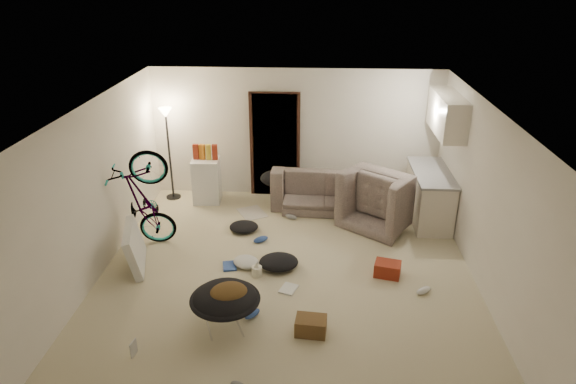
# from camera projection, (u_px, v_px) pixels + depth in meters

# --- Properties ---
(floor) EXTENTS (5.50, 6.00, 0.02)m
(floor) POSITION_uv_depth(u_px,v_px,m) (286.00, 276.00, 7.62)
(floor) COLOR beige
(floor) RESTS_ON ground
(ceiling) EXTENTS (5.50, 6.00, 0.02)m
(ceiling) POSITION_uv_depth(u_px,v_px,m) (286.00, 110.00, 6.60)
(ceiling) COLOR white
(ceiling) RESTS_ON wall_back
(wall_back) EXTENTS (5.50, 0.02, 2.50)m
(wall_back) POSITION_uv_depth(u_px,v_px,m) (296.00, 134.00, 9.86)
(wall_back) COLOR white
(wall_back) RESTS_ON floor
(wall_front) EXTENTS (5.50, 0.02, 2.50)m
(wall_front) POSITION_uv_depth(u_px,v_px,m) (265.00, 345.00, 4.36)
(wall_front) COLOR white
(wall_front) RESTS_ON floor
(wall_left) EXTENTS (0.02, 6.00, 2.50)m
(wall_left) POSITION_uv_depth(u_px,v_px,m) (92.00, 194.00, 7.25)
(wall_left) COLOR white
(wall_left) RESTS_ON floor
(wall_right) EXTENTS (0.02, 6.00, 2.50)m
(wall_right) POSITION_uv_depth(u_px,v_px,m) (489.00, 203.00, 6.96)
(wall_right) COLOR white
(wall_right) RESTS_ON floor
(doorway) EXTENTS (0.85, 0.10, 2.04)m
(doorway) POSITION_uv_depth(u_px,v_px,m) (275.00, 145.00, 9.93)
(doorway) COLOR black
(doorway) RESTS_ON floor
(door_trim) EXTENTS (0.97, 0.04, 2.10)m
(door_trim) POSITION_uv_depth(u_px,v_px,m) (275.00, 146.00, 9.91)
(door_trim) COLOR #371C13
(door_trim) RESTS_ON floor
(floor_lamp) EXTENTS (0.28, 0.28, 1.81)m
(floor_lamp) POSITION_uv_depth(u_px,v_px,m) (167.00, 134.00, 9.63)
(floor_lamp) COLOR black
(floor_lamp) RESTS_ON floor
(kitchen_counter) EXTENTS (0.60, 1.50, 0.88)m
(kitchen_counter) POSITION_uv_depth(u_px,v_px,m) (429.00, 196.00, 9.13)
(kitchen_counter) COLOR beige
(kitchen_counter) RESTS_ON floor
(counter_top) EXTENTS (0.64, 1.54, 0.04)m
(counter_top) POSITION_uv_depth(u_px,v_px,m) (432.00, 173.00, 8.95)
(counter_top) COLOR gray
(counter_top) RESTS_ON kitchen_counter
(kitchen_uppers) EXTENTS (0.38, 1.40, 0.65)m
(kitchen_uppers) POSITION_uv_depth(u_px,v_px,m) (447.00, 114.00, 8.52)
(kitchen_uppers) COLOR beige
(kitchen_uppers) RESTS_ON wall_right
(sofa) EXTENTS (2.03, 0.87, 0.58)m
(sofa) POSITION_uv_depth(u_px,v_px,m) (325.00, 192.00, 9.70)
(sofa) COLOR #323831
(sofa) RESTS_ON floor
(armchair) EXTENTS (1.54, 1.52, 0.76)m
(armchair) POSITION_uv_depth(u_px,v_px,m) (386.00, 202.00, 9.07)
(armchair) COLOR #323831
(armchair) RESTS_ON floor
(bicycle) EXTENTS (1.81, 0.97, 1.00)m
(bicycle) POSITION_uv_depth(u_px,v_px,m) (146.00, 221.00, 8.22)
(bicycle) COLOR black
(bicycle) RESTS_ON floor
(book_asset) EXTENTS (0.23, 0.18, 0.02)m
(book_asset) POSITION_uv_depth(u_px,v_px,m) (132.00, 359.00, 5.98)
(book_asset) COLOR maroon
(book_asset) RESTS_ON floor
(mini_fridge) EXTENTS (0.53, 0.53, 0.86)m
(mini_fridge) POSITION_uv_depth(u_px,v_px,m) (207.00, 180.00, 9.86)
(mini_fridge) COLOR white
(mini_fridge) RESTS_ON floor
(snack_box_0) EXTENTS (0.11, 0.08, 0.30)m
(snack_box_0) POSITION_uv_depth(u_px,v_px,m) (196.00, 152.00, 9.64)
(snack_box_0) COLOR maroon
(snack_box_0) RESTS_ON mini_fridge
(snack_box_1) EXTENTS (0.12, 0.09, 0.30)m
(snack_box_1) POSITION_uv_depth(u_px,v_px,m) (202.00, 152.00, 9.63)
(snack_box_1) COLOR #C76F18
(snack_box_1) RESTS_ON mini_fridge
(snack_box_2) EXTENTS (0.11, 0.09, 0.30)m
(snack_box_2) POSITION_uv_depth(u_px,v_px,m) (208.00, 152.00, 9.62)
(snack_box_2) COLOR yellow
(snack_box_2) RESTS_ON mini_fridge
(snack_box_3) EXTENTS (0.11, 0.08, 0.30)m
(snack_box_3) POSITION_uv_depth(u_px,v_px,m) (215.00, 152.00, 9.62)
(snack_box_3) COLOR maroon
(snack_box_3) RESTS_ON mini_fridge
(saucer_chair) EXTENTS (0.87, 0.87, 0.62)m
(saucer_chair) POSITION_uv_depth(u_px,v_px,m) (225.00, 305.00, 6.34)
(saucer_chair) COLOR silver
(saucer_chair) RESTS_ON floor
(hoodie) EXTENTS (0.61, 0.57, 0.22)m
(hoodie) POSITION_uv_depth(u_px,v_px,m) (228.00, 293.00, 6.23)
(hoodie) COLOR brown
(hoodie) RESTS_ON saucer_chair
(sofa_drape) EXTENTS (0.60, 0.50, 0.28)m
(sofa_drape) POSITION_uv_depth(u_px,v_px,m) (275.00, 178.00, 9.65)
(sofa_drape) COLOR black
(sofa_drape) RESTS_ON sofa
(tv_box) EXTENTS (0.50, 1.00, 0.65)m
(tv_box) POSITION_uv_depth(u_px,v_px,m) (135.00, 247.00, 7.72)
(tv_box) COLOR silver
(tv_box) RESTS_ON floor
(drink_case_a) EXTENTS (0.40, 0.31, 0.22)m
(drink_case_a) POSITION_uv_depth(u_px,v_px,m) (311.00, 326.00, 6.37)
(drink_case_a) COLOR brown
(drink_case_a) RESTS_ON floor
(drink_case_b) EXTENTS (0.43, 0.36, 0.21)m
(drink_case_b) POSITION_uv_depth(u_px,v_px,m) (387.00, 269.00, 7.56)
(drink_case_b) COLOR maroon
(drink_case_b) RESTS_ON floor
(juicer) EXTENTS (0.16, 0.16, 0.22)m
(juicer) POSITION_uv_depth(u_px,v_px,m) (257.00, 271.00, 7.55)
(juicer) COLOR white
(juicer) RESTS_ON floor
(newspaper) EXTENTS (0.65, 0.70, 0.01)m
(newspaper) POSITION_uv_depth(u_px,v_px,m) (252.00, 213.00, 9.52)
(newspaper) COLOR beige
(newspaper) RESTS_ON floor
(book_blue) EXTENTS (0.25, 0.31, 0.03)m
(book_blue) POSITION_uv_depth(u_px,v_px,m) (230.00, 266.00, 7.82)
(book_blue) COLOR #2A4798
(book_blue) RESTS_ON floor
(book_white) EXTENTS (0.29, 0.33, 0.03)m
(book_white) POSITION_uv_depth(u_px,v_px,m) (289.00, 289.00, 7.26)
(book_white) COLOR silver
(book_white) RESTS_ON floor
(shoe_0) EXTENTS (0.28, 0.25, 0.10)m
(shoe_0) POSITION_uv_depth(u_px,v_px,m) (261.00, 239.00, 8.50)
(shoe_0) COLOR #2A4798
(shoe_0) RESTS_ON floor
(shoe_1) EXTENTS (0.26, 0.20, 0.09)m
(shoe_1) POSITION_uv_depth(u_px,v_px,m) (291.00, 217.00, 9.28)
(shoe_1) COLOR slate
(shoe_1) RESTS_ON floor
(shoe_2) EXTENTS (0.24, 0.26, 0.09)m
(shoe_2) POSITION_uv_depth(u_px,v_px,m) (252.00, 314.00, 6.69)
(shoe_2) COLOR #2A4798
(shoe_2) RESTS_ON floor
(shoe_4) EXTENTS (0.27, 0.23, 0.09)m
(shoe_4) POSITION_uv_depth(u_px,v_px,m) (424.00, 290.00, 7.17)
(shoe_4) COLOR white
(shoe_4) RESTS_ON floor
(clothes_lump_a) EXTENTS (0.65, 0.57, 0.19)m
(clothes_lump_a) POSITION_uv_depth(u_px,v_px,m) (279.00, 262.00, 7.76)
(clothes_lump_a) COLOR black
(clothes_lump_a) RESTS_ON floor
(clothes_lump_b) EXTENTS (0.53, 0.47, 0.15)m
(clothes_lump_b) POSITION_uv_depth(u_px,v_px,m) (244.00, 227.00, 8.86)
(clothes_lump_b) COLOR black
(clothes_lump_b) RESTS_ON floor
(clothes_lump_c) EXTENTS (0.55, 0.54, 0.13)m
(clothes_lump_c) POSITION_uv_depth(u_px,v_px,m) (246.00, 262.00, 7.83)
(clothes_lump_c) COLOR silver
(clothes_lump_c) RESTS_ON floor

